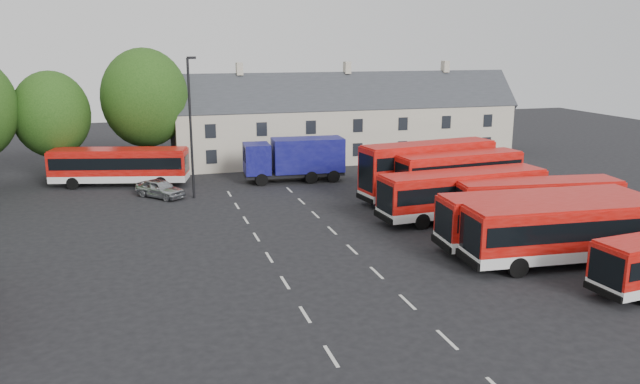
{
  "coord_description": "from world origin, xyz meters",
  "views": [
    {
      "loc": [
        -6.58,
        -31.15,
        11.9
      ],
      "look_at": [
        4.69,
        7.76,
        2.2
      ],
      "focal_mm": 35.0,
      "sensor_mm": 36.0,
      "label": 1
    }
  ],
  "objects_px": {
    "bus_dd_south": "(459,176)",
    "silver_car": "(160,188)",
    "lamppost": "(191,124)",
    "box_truck": "(295,157)"
  },
  "relations": [
    {
      "from": "silver_car",
      "to": "lamppost",
      "type": "bearing_deg",
      "value": -61.51
    },
    {
      "from": "lamppost",
      "to": "bus_dd_south",
      "type": "bearing_deg",
      "value": -23.04
    },
    {
      "from": "bus_dd_south",
      "to": "silver_car",
      "type": "distance_m",
      "value": 23.17
    },
    {
      "from": "box_truck",
      "to": "silver_car",
      "type": "bearing_deg",
      "value": -163.18
    },
    {
      "from": "bus_dd_south",
      "to": "lamppost",
      "type": "bearing_deg",
      "value": 151.3
    },
    {
      "from": "bus_dd_south",
      "to": "lamppost",
      "type": "relative_size",
      "value": 0.91
    },
    {
      "from": "box_truck",
      "to": "silver_car",
      "type": "distance_m",
      "value": 12.13
    },
    {
      "from": "box_truck",
      "to": "lamppost",
      "type": "distance_m",
      "value": 10.55
    },
    {
      "from": "bus_dd_south",
      "to": "silver_car",
      "type": "bearing_deg",
      "value": 151.75
    },
    {
      "from": "box_truck",
      "to": "silver_car",
      "type": "relative_size",
      "value": 2.06
    }
  ]
}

